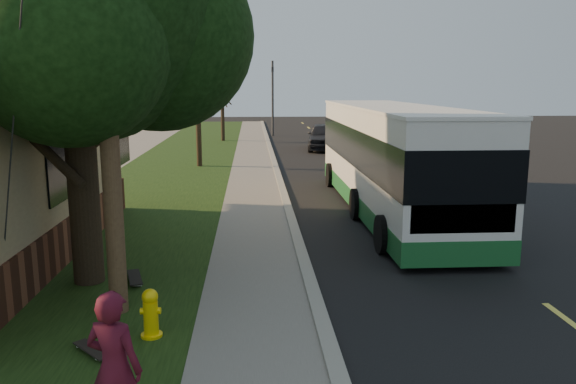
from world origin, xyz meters
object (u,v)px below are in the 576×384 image
object	(u,v)px
bare_tree_far	(223,112)
skateboarder	(115,369)
skateboard_spare	(92,350)
distant_car	(324,136)
skateboard_main	(135,278)
bare_tree_near	(198,121)
leafy_tree	(75,4)
fire_hydrant	(151,313)
transit_bus	(392,156)
traffic_signal	(273,93)
utility_pole	(102,26)

from	to	relation	value
bare_tree_far	skateboarder	bearing A→B (deg)	-89.12
skateboarder	skateboard_spare	bearing A→B (deg)	-48.69
distant_car	bare_tree_far	bearing A→B (deg)	146.96
skateboard_main	bare_tree_near	bearing A→B (deg)	90.58
skateboarder	skateboard_main	bearing A→B (deg)	-61.32
leafy_tree	distant_car	bearing A→B (deg)	71.69
skateboard_main	distant_car	bearing A→B (deg)	73.78
fire_hydrant	transit_bus	xyz separation A→B (m)	(5.67, 8.37, 1.25)
skateboard_spare	distant_car	xyz separation A→B (m)	(6.50, 25.33, 0.66)
skateboarder	fire_hydrant	bearing A→B (deg)	-68.62
skateboarder	transit_bus	bearing A→B (deg)	-97.90
skateboard_spare	traffic_signal	bearing A→B (deg)	83.66
leafy_tree	bare_tree_near	bearing A→B (deg)	87.50
skateboard_main	skateboard_spare	distance (m)	2.96
skateboard_spare	transit_bus	bearing A→B (deg)	54.17
leafy_tree	skateboard_spare	xyz separation A→B (m)	(0.84, -3.15, -5.04)
skateboard_spare	skateboarder	bearing A→B (deg)	-67.82
fire_hydrant	bare_tree_near	size ratio (longest dim) A/B	0.17
leafy_tree	transit_bus	bearing A→B (deg)	38.29
fire_hydrant	skateboarder	xyz separation A→B (m)	(0.10, -2.55, 0.48)
traffic_signal	bare_tree_near	bearing A→B (deg)	-104.04
skateboarder	distant_car	distance (m)	27.96
skateboard_spare	leafy_tree	bearing A→B (deg)	104.87
skateboard_main	leafy_tree	bearing A→B (deg)	167.08
bare_tree_far	traffic_signal	xyz separation A→B (m)	(3.50, 4.00, 1.16)
utility_pole	bare_tree_near	bearing A→B (deg)	90.66
traffic_signal	skateboard_main	world-z (taller)	traffic_signal
bare_tree_near	distant_car	xyz separation A→B (m)	(6.67, 6.83, -1.37)
skateboarder	skateboard_spare	distance (m)	2.35
leafy_tree	distant_car	world-z (taller)	leafy_tree
fire_hydrant	skateboard_main	bearing A→B (deg)	106.80
traffic_signal	skateboard_main	size ratio (longest dim) A/B	5.84
utility_pole	transit_bus	distance (m)	10.18
skateboard_main	distant_car	xyz separation A→B (m)	(6.51, 22.37, 0.65)
fire_hydrant	traffic_signal	bearing A→B (deg)	84.79
fire_hydrant	leafy_tree	size ratio (longest dim) A/B	0.09
leafy_tree	skateboard_main	size ratio (longest dim) A/B	8.28
skateboard_main	skateboard_spare	xyz separation A→B (m)	(0.01, -2.96, -0.01)
bare_tree_near	skateboarder	world-z (taller)	bare_tree_near
utility_pole	skateboarder	xyz separation A→B (m)	(0.81, -3.54, -3.72)
fire_hydrant	leafy_tree	world-z (taller)	leafy_tree
utility_pole	transit_bus	size ratio (longest dim) A/B	0.78
leafy_tree	skateboard_main	bearing A→B (deg)	-12.92
traffic_signal	skateboard_spare	bearing A→B (deg)	-96.34
traffic_signal	transit_bus	xyz separation A→B (m)	(2.57, -25.63, -1.48)
fire_hydrant	utility_pole	bearing A→B (deg)	125.38
traffic_signal	skateboarder	size ratio (longest dim) A/B	3.27
bare_tree_far	skateboard_main	world-z (taller)	bare_tree_far
leafy_tree	skateboard_spare	distance (m)	6.01
skateboarder	utility_pole	bearing A→B (deg)	-58.06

